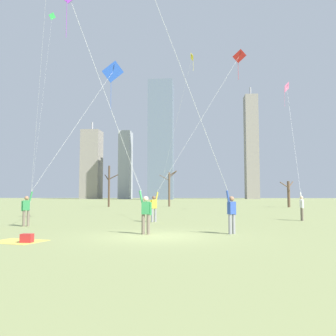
{
  "coord_description": "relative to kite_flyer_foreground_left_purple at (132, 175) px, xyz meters",
  "views": [
    {
      "loc": [
        1.61,
        -14.35,
        1.66
      ],
      "look_at": [
        0.0,
        6.0,
        3.25
      ],
      "focal_mm": 37.53,
      "sensor_mm": 36.0,
      "label": 1
    }
  ],
  "objects": [
    {
      "name": "skyline_mid_tower_left",
      "position": [
        -29.99,
        146.49,
        13.24
      ],
      "size": [
        5.34,
        8.53,
        31.54
      ],
      "color": "#9EA3AD",
      "rests_on": "ground"
    },
    {
      "name": "distant_kite_low_near_trees_green",
      "position": [
        -15.67,
        27.05,
        19.66
      ],
      "size": [
        1.32,
        3.05,
        25.18
      ],
      "color": "green",
      "rests_on": "ground"
    },
    {
      "name": "kite_flyer_foreground_left_purple",
      "position": [
        0.0,
        0.0,
        0.0
      ],
      "size": [
        4.18,
        1.15,
        10.98
      ],
      "color": "#726656",
      "rests_on": "ground"
    },
    {
      "name": "skyline_wide_slab",
      "position": [
        28.91,
        151.06,
        21.87
      ],
      "size": [
        5.91,
        7.65,
        52.91
      ],
      "color": "gray",
      "rests_on": "ground"
    },
    {
      "name": "kite_flyer_far_back_red",
      "position": [
        0.75,
        7.25,
        -0.38
      ],
      "size": [
        6.37,
        2.31,
        11.63
      ],
      "color": "gray",
      "rests_on": "ground"
    },
    {
      "name": "picnic_spot",
      "position": [
        -3.43,
        -2.67,
        -2.44
      ],
      "size": [
        2.1,
        1.82,
        0.31
      ],
      "color": "#D8BF4C",
      "rests_on": "ground"
    },
    {
      "name": "kite_flyer_midfield_center_blue",
      "position": [
        -5.55,
        4.19,
        0.29
      ],
      "size": [
        4.75,
        3.7,
        10.24
      ],
      "color": "#726656",
      "rests_on": "ground"
    },
    {
      "name": "kite_flyer_midfield_left_pink",
      "position": [
        10.07,
        11.08,
        0.42
      ],
      "size": [
        2.88,
        13.02,
        13.27
      ],
      "color": "#726656",
      "rests_on": "ground"
    },
    {
      "name": "kite_flyer_foreground_right_orange",
      "position": [
        3.2,
        0.07,
        1.23
      ],
      "size": [
        7.1,
        3.16,
        18.56
      ],
      "color": "gray",
      "rests_on": "ground"
    },
    {
      "name": "ground_plane",
      "position": [
        1.1,
        -0.48,
        -2.53
      ],
      "size": [
        400.0,
        400.0,
        0.0
      ],
      "primitive_type": "plane",
      "color": "#848E56"
    },
    {
      "name": "distant_kite_high_overhead_yellow",
      "position": [
        1.86,
        19.18,
        10.51
      ],
      "size": [
        4.28,
        4.7,
        15.51
      ],
      "color": "yellow",
      "rests_on": "ground"
    },
    {
      "name": "bare_tree_left_of_center",
      "position": [
        -9.94,
        35.69,
        0.62
      ],
      "size": [
        2.27,
        1.82,
        6.0
      ],
      "color": "#4C3828",
      "rests_on": "ground"
    },
    {
      "name": "bare_tree_far_right_edge",
      "position": [
        -1.21,
        37.32,
        0.29
      ],
      "size": [
        2.63,
        1.2,
        5.36
      ],
      "color": "brown",
      "rests_on": "ground"
    },
    {
      "name": "skyline_tall_tower",
      "position": [
        -11.43,
        128.01,
        21.88
      ],
      "size": [
        10.08,
        9.74,
        48.81
      ],
      "color": "slate",
      "rests_on": "ground"
    },
    {
      "name": "skyline_mid_tower_right",
      "position": [
        -46.88,
        148.72,
        13.81
      ],
      "size": [
        8.69,
        9.33,
        36.88
      ],
      "color": "gray",
      "rests_on": "ground"
    },
    {
      "name": "bare_tree_leftmost",
      "position": [
        15.69,
        35.62,
        -0.55
      ],
      "size": [
        2.32,
        2.25,
        3.67
      ],
      "color": "brown",
      "rests_on": "ground"
    }
  ]
}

